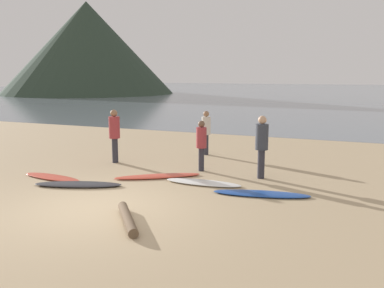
{
  "coord_description": "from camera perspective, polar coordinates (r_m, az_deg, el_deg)",
  "views": [
    {
      "loc": [
        5.25,
        -7.21,
        2.93
      ],
      "look_at": [
        0.1,
        5.28,
        0.6
      ],
      "focal_mm": 38.22,
      "sensor_mm": 36.0,
      "label": 1
    }
  ],
  "objects": [
    {
      "name": "ground_plane",
      "position": [
        18.25,
        5.37,
        0.19
      ],
      "size": [
        120.0,
        120.0,
        0.2
      ],
      "primitive_type": "cube",
      "color": "tan",
      "rests_on": "ground"
    },
    {
      "name": "ocean_water",
      "position": [
        69.11,
        18.17,
        6.89
      ],
      "size": [
        140.0,
        100.0,
        0.01
      ],
      "primitive_type": "cube",
      "color": "slate",
      "rests_on": "ground"
    },
    {
      "name": "headland_hill",
      "position": [
        63.48,
        -14.32,
        12.83
      ],
      "size": [
        24.96,
        24.96,
        13.23
      ],
      "primitive_type": "cone",
      "color": "#28382B",
      "rests_on": "ground"
    },
    {
      "name": "surfboard_0",
      "position": [
        12.29,
        -18.95,
        -4.39
      ],
      "size": [
        2.05,
        0.71,
        0.07
      ],
      "primitive_type": "ellipsoid",
      "rotation": [
        0.0,
        0.0,
        -0.1
      ],
      "color": "#D84C38",
      "rests_on": "ground"
    },
    {
      "name": "surfboard_1",
      "position": [
        11.25,
        -15.61,
        -5.44
      ],
      "size": [
        2.38,
        1.32,
        0.1
      ],
      "primitive_type": "ellipsoid",
      "rotation": [
        0.0,
        0.0,
        0.34
      ],
      "color": "#333338",
      "rests_on": "ground"
    },
    {
      "name": "surfboard_2",
      "position": [
        11.76,
        -4.79,
        -4.49
      ],
      "size": [
        2.32,
        1.81,
        0.08
      ],
      "primitive_type": "ellipsoid",
      "rotation": [
        0.0,
        0.0,
        0.6
      ],
      "color": "#D84C38",
      "rests_on": "ground"
    },
    {
      "name": "surfboard_3",
      "position": [
        11.04,
        1.57,
        -5.4
      ],
      "size": [
        2.13,
        0.65,
        0.08
      ],
      "primitive_type": "ellipsoid",
      "rotation": [
        0.0,
        0.0,
        0.04
      ],
      "color": "white",
      "rests_on": "ground"
    },
    {
      "name": "surfboard_4",
      "position": [
        10.2,
        9.66,
        -6.85
      ],
      "size": [
        2.42,
        1.02,
        0.07
      ],
      "primitive_type": "ellipsoid",
      "rotation": [
        0.0,
        0.0,
        0.2
      ],
      "color": "#1E479E",
      "rests_on": "ground"
    },
    {
      "name": "person_0",
      "position": [
        13.73,
        -10.77,
        1.72
      ],
      "size": [
        0.36,
        0.36,
        1.77
      ],
      "rotation": [
        0.0,
        0.0,
        4.79
      ],
      "color": "#2D2D38",
      "rests_on": "ground"
    },
    {
      "name": "person_1",
      "position": [
        11.59,
        9.7,
        0.31
      ],
      "size": [
        0.36,
        0.36,
        1.78
      ],
      "rotation": [
        0.0,
        0.0,
        3.05
      ],
      "color": "#2D2D38",
      "rests_on": "ground"
    },
    {
      "name": "person_2",
      "position": [
        12.34,
        1.32,
        0.35
      ],
      "size": [
        0.31,
        0.31,
        1.54
      ],
      "rotation": [
        0.0,
        0.0,
        3.41
      ],
      "color": "#2D2D38",
      "rests_on": "ground"
    },
    {
      "name": "person_3",
      "position": [
        14.83,
        1.98,
        2.1
      ],
      "size": [
        0.32,
        0.32,
        1.61
      ],
      "rotation": [
        0.0,
        0.0,
        1.49
      ],
      "color": "#2D2D38",
      "rests_on": "ground"
    },
    {
      "name": "driftwood_log",
      "position": [
        8.33,
        -8.98,
        -10.24
      ],
      "size": [
        1.18,
        1.41,
        0.19
      ],
      "primitive_type": "cylinder",
      "rotation": [
        0.0,
        1.57,
        -0.9
      ],
      "color": "brown",
      "rests_on": "ground"
    }
  ]
}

